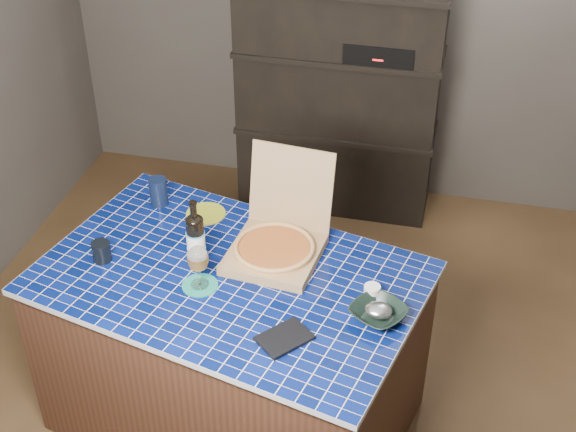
% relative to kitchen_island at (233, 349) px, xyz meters
% --- Properties ---
extents(room, '(3.50, 3.50, 3.50)m').
position_rel_kitchen_island_xyz_m(room, '(0.11, 0.38, 0.82)').
color(room, brown).
rests_on(room, ground).
extents(shelving_unit, '(1.20, 0.41, 1.80)m').
position_rel_kitchen_island_xyz_m(shelving_unit, '(0.12, 1.91, 0.47)').
color(shelving_unit, black).
rests_on(shelving_unit, floor).
extents(kitchen_island, '(1.75, 1.33, 0.86)m').
position_rel_kitchen_island_xyz_m(kitchen_island, '(0.00, 0.00, 0.00)').
color(kitchen_island, '#45271B').
rests_on(kitchen_island, floor).
extents(pizza_box, '(0.42, 0.49, 0.41)m').
position_rel_kitchen_island_xyz_m(pizza_box, '(0.16, 0.18, 0.49)').
color(pizza_box, '#AC7C58').
rests_on(pizza_box, kitchen_island).
extents(mead_bottle, '(0.08, 0.08, 0.30)m').
position_rel_kitchen_island_xyz_m(mead_bottle, '(-0.16, 0.06, 0.55)').
color(mead_bottle, black).
rests_on(mead_bottle, kitchen_island).
extents(teal_trivet, '(0.15, 0.15, 0.01)m').
position_rel_kitchen_island_xyz_m(teal_trivet, '(-0.10, -0.09, 0.43)').
color(teal_trivet, '#19826E').
rests_on(teal_trivet, kitchen_island).
extents(wine_glass, '(0.09, 0.09, 0.19)m').
position_rel_kitchen_island_xyz_m(wine_glass, '(-0.10, -0.09, 0.57)').
color(wine_glass, white).
rests_on(wine_glass, teal_trivet).
extents(tumbler, '(0.08, 0.08, 0.09)m').
position_rel_kitchen_island_xyz_m(tumbler, '(-0.56, -0.02, 0.47)').
color(tumbler, black).
rests_on(tumbler, kitchen_island).
extents(dvd_case, '(0.23, 0.24, 0.02)m').
position_rel_kitchen_island_xyz_m(dvd_case, '(0.31, -0.32, 0.44)').
color(dvd_case, black).
rests_on(dvd_case, kitchen_island).
extents(bowl, '(0.28, 0.28, 0.05)m').
position_rel_kitchen_island_xyz_m(bowl, '(0.64, -0.12, 0.45)').
color(bowl, black).
rests_on(bowl, kitchen_island).
extents(foil_contents, '(0.11, 0.09, 0.05)m').
position_rel_kitchen_island_xyz_m(foil_contents, '(0.64, -0.12, 0.47)').
color(foil_contents, '#ACADB8').
rests_on(foil_contents, bowl).
extents(white_jar, '(0.07, 0.07, 0.06)m').
position_rel_kitchen_island_xyz_m(white_jar, '(0.60, -0.00, 0.46)').
color(white_jar, white).
rests_on(white_jar, kitchen_island).
extents(navy_cup, '(0.08, 0.08, 0.13)m').
position_rel_kitchen_island_xyz_m(navy_cup, '(-0.47, 0.43, 0.49)').
color(navy_cup, black).
rests_on(navy_cup, kitchen_island).
extents(green_trivet, '(0.18, 0.18, 0.01)m').
position_rel_kitchen_island_xyz_m(green_trivet, '(-0.23, 0.40, 0.43)').
color(green_trivet, '#A1AA24').
rests_on(green_trivet, kitchen_island).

